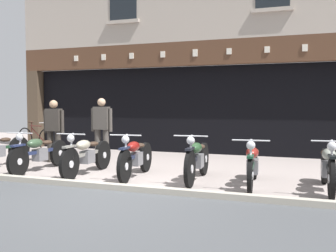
{
  "coord_description": "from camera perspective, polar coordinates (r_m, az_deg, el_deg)",
  "views": [
    {
      "loc": [
        3.13,
        -5.87,
        1.49
      ],
      "look_at": [
        -0.04,
        2.81,
        0.96
      ],
      "focal_mm": 41.56,
      "sensor_mm": 36.0,
      "label": 1
    }
  ],
  "objects": [
    {
      "name": "ground",
      "position": [
        6.01,
        -12.41,
        -11.54
      ],
      "size": [
        23.99,
        22.0,
        0.18
      ],
      "color": "#9F928D"
    },
    {
      "name": "shop_facade",
      "position": [
        13.27,
        6.41,
        4.21
      ],
      "size": [
        12.29,
        4.42,
        6.26
      ],
      "color": "black",
      "rests_on": "ground"
    },
    {
      "name": "motorcycle_left",
      "position": [
        9.05,
        -18.36,
        -3.68
      ],
      "size": [
        0.62,
        2.07,
        0.91
      ],
      "rotation": [
        0.0,
        0.0,
        3.18
      ],
      "color": "black",
      "rests_on": "ground"
    },
    {
      "name": "motorcycle_center_left",
      "position": [
        8.33,
        -11.8,
        -4.12
      ],
      "size": [
        0.62,
        2.06,
        0.92
      ],
      "rotation": [
        0.0,
        0.0,
        3.19
      ],
      "color": "black",
      "rests_on": "ground"
    },
    {
      "name": "motorcycle_center",
      "position": [
        7.9,
        -4.77,
        -4.47
      ],
      "size": [
        0.62,
        1.94,
        0.92
      ],
      "rotation": [
        0.0,
        0.0,
        3.24
      ],
      "color": "black",
      "rests_on": "ground"
    },
    {
      "name": "motorcycle_center_right",
      "position": [
        7.53,
        4.32,
        -4.77
      ],
      "size": [
        0.62,
        1.99,
        0.93
      ],
      "rotation": [
        0.0,
        0.0,
        3.21
      ],
      "color": "black",
      "rests_on": "ground"
    },
    {
      "name": "motorcycle_right",
      "position": [
        7.23,
        12.3,
        -5.37
      ],
      "size": [
        0.62,
        1.94,
        0.9
      ],
      "rotation": [
        0.0,
        0.0,
        3.22
      ],
      "color": "black",
      "rests_on": "ground"
    },
    {
      "name": "motorcycle_far_right",
      "position": [
        7.17,
        22.4,
        -5.47
      ],
      "size": [
        0.62,
        1.98,
        0.93
      ],
      "rotation": [
        0.0,
        0.0,
        3.19
      ],
      "color": "black",
      "rests_on": "ground"
    },
    {
      "name": "salesman_left",
      "position": [
        10.27,
        -16.39,
        -0.29
      ],
      "size": [
        0.56,
        0.27,
        1.58
      ],
      "rotation": [
        0.0,
        0.0,
        3.26
      ],
      "color": "#38332D",
      "rests_on": "ground"
    },
    {
      "name": "shopkeeper_center",
      "position": [
        9.86,
        -9.69,
        -0.18
      ],
      "size": [
        0.56,
        0.26,
        1.63
      ],
      "rotation": [
        0.0,
        0.0,
        3.25
      ],
      "color": "#47423D",
      "rests_on": "ground"
    },
    {
      "name": "advert_board_near",
      "position": [
        12.75,
        -7.77,
        5.07
      ],
      "size": [
        0.8,
        0.03,
        0.96
      ],
      "color": "silver"
    },
    {
      "name": "advert_board_far",
      "position": [
        13.25,
        -11.67,
        4.83
      ],
      "size": [
        0.84,
        0.03,
        1.06
      ],
      "color": "silver"
    },
    {
      "name": "leaning_bicycle",
      "position": [
        12.96,
        -18.88,
        -1.76
      ],
      "size": [
        1.75,
        0.63,
        0.96
      ],
      "rotation": [
        0.0,
        0.0,
        -1.83
      ],
      "color": "black",
      "rests_on": "ground"
    }
  ]
}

